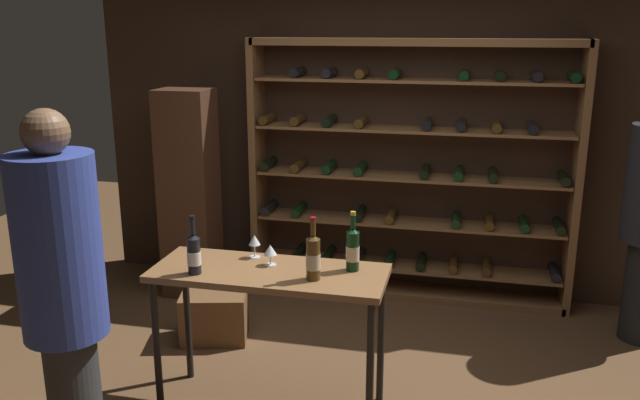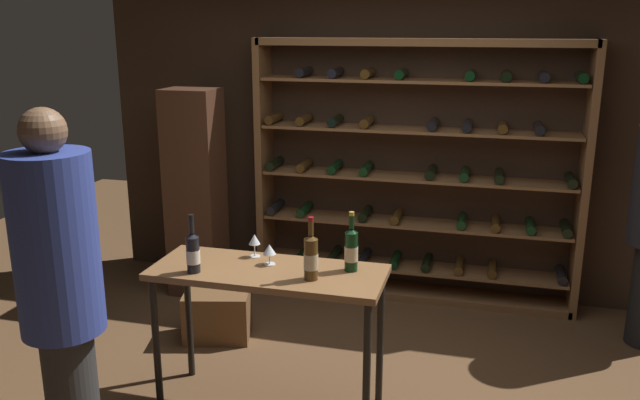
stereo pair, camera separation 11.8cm
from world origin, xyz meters
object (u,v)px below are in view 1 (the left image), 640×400
object	(u,v)px
display_cabinet	(189,195)
wine_bottle_amber_reserve	(194,254)
tasting_table	(269,286)
wine_bottle_red_label	(353,249)
wine_crate	(214,316)
person_guest_blue_shirt	(63,287)
wine_rack	(409,174)
wine_glass_stemmed_center	(255,241)
wine_bottle_gold_foil	(313,257)
wine_glass_stemmed_left	(270,251)

from	to	relation	value
display_cabinet	wine_bottle_amber_reserve	bearing A→B (deg)	-64.91
tasting_table	display_cabinet	size ratio (longest dim) A/B	0.77
wine_bottle_red_label	wine_crate	bearing A→B (deg)	150.18
display_cabinet	wine_bottle_amber_reserve	size ratio (longest dim) A/B	5.13
tasting_table	wine_bottle_amber_reserve	size ratio (longest dim) A/B	3.97
person_guest_blue_shirt	display_cabinet	bearing A→B (deg)	90.74
wine_crate	wine_bottle_red_label	bearing A→B (deg)	-29.82
wine_rack	wine_glass_stemmed_center	distance (m)	1.91
wine_rack	wine_bottle_amber_reserve	distance (m)	2.32
display_cabinet	wine_bottle_amber_reserve	distance (m)	1.89
person_guest_blue_shirt	wine_glass_stemmed_center	world-z (taller)	person_guest_blue_shirt
tasting_table	wine_bottle_gold_foil	world-z (taller)	wine_bottle_gold_foil
wine_bottle_red_label	wine_glass_stemmed_left	bearing A→B (deg)	-176.71
wine_glass_stemmed_center	wine_bottle_gold_foil	bearing A→B (deg)	-31.70
wine_glass_stemmed_center	wine_bottle_amber_reserve	bearing A→B (deg)	-126.56
display_cabinet	wine_bottle_amber_reserve	xyz separation A→B (m)	(0.80, -1.71, 0.14)
wine_rack	wine_bottle_gold_foil	bearing A→B (deg)	-99.43
wine_rack	wine_bottle_amber_reserve	bearing A→B (deg)	-116.14
wine_bottle_gold_foil	wine_bottle_amber_reserve	bearing A→B (deg)	-174.25
wine_bottle_red_label	wine_bottle_gold_foil	world-z (taller)	wine_bottle_gold_foil
wine_glass_stemmed_left	wine_bottle_gold_foil	bearing A→B (deg)	-28.01
wine_bottle_amber_reserve	wine_bottle_red_label	size ratio (longest dim) A/B	0.97
tasting_table	wine_crate	distance (m)	1.21
wine_rack	wine_crate	xyz separation A→B (m)	(-1.31, -1.15, -0.91)
person_guest_blue_shirt	wine_glass_stemmed_left	world-z (taller)	person_guest_blue_shirt
tasting_table	wine_glass_stemmed_center	xyz separation A→B (m)	(-0.15, 0.19, 0.21)
display_cabinet	wine_glass_stemmed_center	distance (m)	1.73
tasting_table	wine_bottle_amber_reserve	distance (m)	0.48
wine_bottle_gold_foil	tasting_table	bearing A→B (deg)	163.81
wine_bottle_amber_reserve	wine_bottle_red_label	bearing A→B (deg)	16.42
wine_glass_stemmed_center	person_guest_blue_shirt	bearing A→B (deg)	-120.98
wine_glass_stemmed_center	wine_rack	bearing A→B (deg)	66.15
wine_bottle_gold_foil	wine_glass_stemmed_left	xyz separation A→B (m)	(-0.30, 0.16, -0.04)
tasting_table	wine_crate	size ratio (longest dim) A/B	2.88
wine_bottle_red_label	wine_glass_stemmed_center	distance (m)	0.63
person_guest_blue_shirt	wine_glass_stemmed_center	bearing A→B (deg)	49.67
tasting_table	wine_glass_stemmed_center	distance (m)	0.32
wine_crate	wine_glass_stemmed_center	bearing A→B (deg)	-47.47
person_guest_blue_shirt	wine_glass_stemmed_left	bearing A→B (deg)	41.49
wine_bottle_red_label	wine_glass_stemmed_center	bearing A→B (deg)	172.71
wine_bottle_red_label	wine_bottle_gold_foil	size ratio (longest dim) A/B	0.97
wine_glass_stemmed_center	wine_glass_stemmed_left	size ratio (longest dim) A/B	1.14
person_guest_blue_shirt	wine_bottle_gold_foil	world-z (taller)	person_guest_blue_shirt
wine_rack	tasting_table	world-z (taller)	wine_rack
display_cabinet	wine_glass_stemmed_center	bearing A→B (deg)	-52.50
wine_bottle_amber_reserve	person_guest_blue_shirt	bearing A→B (deg)	-118.01
wine_crate	wine_bottle_gold_foil	size ratio (longest dim) A/B	1.31
wine_bottle_red_label	wine_glass_stemmed_left	distance (m)	0.49
tasting_table	person_guest_blue_shirt	size ratio (longest dim) A/B	0.71
wine_crate	wine_bottle_amber_reserve	distance (m)	1.29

